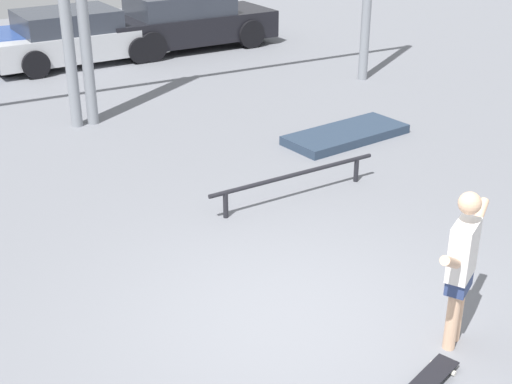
{
  "coord_description": "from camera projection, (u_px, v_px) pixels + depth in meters",
  "views": [
    {
      "loc": [
        -3.31,
        -5.19,
        4.24
      ],
      "look_at": [
        0.47,
        1.53,
        0.73
      ],
      "focal_mm": 50.0,
      "sensor_mm": 36.0,
      "label": 1
    }
  ],
  "objects": [
    {
      "name": "skateboard",
      "position": [
        430.0,
        379.0,
        6.4
      ],
      "size": [
        0.78,
        0.45,
        0.08
      ],
      "rotation": [
        0.0,
        0.0,
        0.35
      ],
      "color": "black",
      "rests_on": "ground_plane"
    },
    {
      "name": "ground_plane",
      "position": [
        289.0,
        319.0,
        7.35
      ],
      "size": [
        36.0,
        36.0,
        0.0
      ],
      "primitive_type": "plane",
      "color": "slate"
    },
    {
      "name": "manual_pad",
      "position": [
        346.0,
        135.0,
        12.23
      ],
      "size": [
        2.3,
        1.18,
        0.15
      ],
      "primitive_type": "cube",
      "rotation": [
        0.0,
        0.0,
        0.13
      ],
      "color": "#28384C",
      "rests_on": "ground_plane"
    },
    {
      "name": "grind_rail",
      "position": [
        295.0,
        178.0,
        9.92
      ],
      "size": [
        2.72,
        0.21,
        0.39
      ],
      "rotation": [
        0.0,
        0.0,
        0.06
      ],
      "color": "black",
      "rests_on": "ground_plane"
    },
    {
      "name": "skateboarder",
      "position": [
        462.0,
        263.0,
        6.61
      ],
      "size": [
        1.25,
        0.8,
        1.62
      ],
      "rotation": [
        0.0,
        0.0,
        0.54
      ],
      "color": "#DBAD89",
      "rests_on": "ground_plane"
    },
    {
      "name": "parked_car_silver",
      "position": [
        73.0,
        37.0,
        16.82
      ],
      "size": [
        4.12,
        2.16,
        1.25
      ],
      "rotation": [
        0.0,
        0.0,
        0.05
      ],
      "color": "#B7BABF",
      "rests_on": "ground_plane"
    },
    {
      "name": "parked_car_black",
      "position": [
        185.0,
        21.0,
        18.2
      ],
      "size": [
        4.51,
        2.12,
        1.4
      ],
      "rotation": [
        0.0,
        0.0,
        0.04
      ],
      "color": "black",
      "rests_on": "ground_plane"
    }
  ]
}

